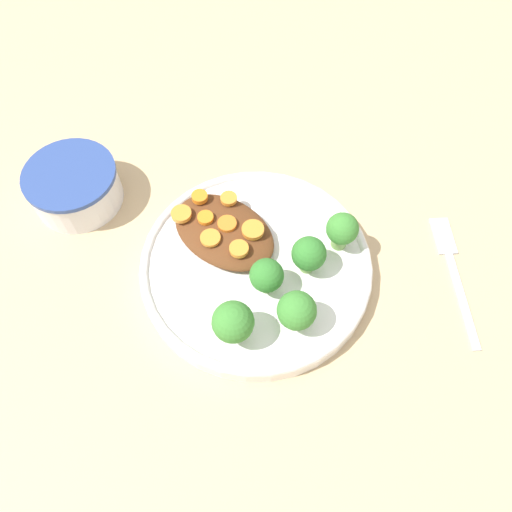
# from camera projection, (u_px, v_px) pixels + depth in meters

# --- Properties ---
(ground_plane) EXTENTS (4.00, 4.00, 0.00)m
(ground_plane) POSITION_uv_depth(u_px,v_px,m) (256.00, 271.00, 0.60)
(ground_plane) COLOR tan
(plate) EXTENTS (0.27, 0.27, 0.03)m
(plate) POSITION_uv_depth(u_px,v_px,m) (256.00, 266.00, 0.58)
(plate) COLOR white
(plate) RESTS_ON ground_plane
(dip_bowl) EXTENTS (0.11, 0.11, 0.05)m
(dip_bowl) POSITION_uv_depth(u_px,v_px,m) (74.00, 185.00, 0.62)
(dip_bowl) COLOR silver
(dip_bowl) RESTS_ON ground_plane
(stew_mound) EXTENTS (0.13, 0.09, 0.02)m
(stew_mound) POSITION_uv_depth(u_px,v_px,m) (224.00, 231.00, 0.59)
(stew_mound) COLOR #5B3319
(stew_mound) RESTS_ON plate
(broccoli_floret_0) EXTENTS (0.04, 0.04, 0.06)m
(broccoli_floret_0) POSITION_uv_depth(u_px,v_px,m) (233.00, 323.00, 0.50)
(broccoli_floret_0) COLOR #759E51
(broccoli_floret_0) RESTS_ON plate
(broccoli_floret_1) EXTENTS (0.04, 0.04, 0.05)m
(broccoli_floret_1) POSITION_uv_depth(u_px,v_px,m) (309.00, 254.00, 0.55)
(broccoli_floret_1) COLOR #759E51
(broccoli_floret_1) RESTS_ON plate
(broccoli_floret_2) EXTENTS (0.04, 0.04, 0.05)m
(broccoli_floret_2) POSITION_uv_depth(u_px,v_px,m) (267.00, 276.00, 0.54)
(broccoli_floret_2) COLOR #759E51
(broccoli_floret_2) RESTS_ON plate
(broccoli_floret_3) EXTENTS (0.04, 0.04, 0.05)m
(broccoli_floret_3) POSITION_uv_depth(u_px,v_px,m) (297.00, 311.00, 0.51)
(broccoli_floret_3) COLOR #759E51
(broccoli_floret_3) RESTS_ON plate
(broccoli_floret_4) EXTENTS (0.04, 0.04, 0.05)m
(broccoli_floret_4) POSITION_uv_depth(u_px,v_px,m) (342.00, 230.00, 0.56)
(broccoli_floret_4) COLOR #759E51
(broccoli_floret_4) RESTS_ON plate
(carrot_slice_0) EXTENTS (0.02, 0.02, 0.01)m
(carrot_slice_0) POSITION_uv_depth(u_px,v_px,m) (239.00, 249.00, 0.56)
(carrot_slice_0) COLOR orange
(carrot_slice_0) RESTS_ON stew_mound
(carrot_slice_1) EXTENTS (0.02, 0.02, 0.00)m
(carrot_slice_1) POSITION_uv_depth(u_px,v_px,m) (227.00, 224.00, 0.58)
(carrot_slice_1) COLOR orange
(carrot_slice_1) RESTS_ON stew_mound
(carrot_slice_2) EXTENTS (0.03, 0.03, 0.01)m
(carrot_slice_2) POSITION_uv_depth(u_px,v_px,m) (253.00, 230.00, 0.57)
(carrot_slice_2) COLOR orange
(carrot_slice_2) RESTS_ON stew_mound
(carrot_slice_3) EXTENTS (0.02, 0.02, 0.01)m
(carrot_slice_3) POSITION_uv_depth(u_px,v_px,m) (200.00, 197.00, 0.59)
(carrot_slice_3) COLOR orange
(carrot_slice_3) RESTS_ON stew_mound
(carrot_slice_4) EXTENTS (0.02, 0.02, 0.01)m
(carrot_slice_4) POSITION_uv_depth(u_px,v_px,m) (229.00, 199.00, 0.59)
(carrot_slice_4) COLOR orange
(carrot_slice_4) RESTS_ON stew_mound
(carrot_slice_5) EXTENTS (0.02, 0.02, 0.00)m
(carrot_slice_5) POSITION_uv_depth(u_px,v_px,m) (210.00, 238.00, 0.57)
(carrot_slice_5) COLOR orange
(carrot_slice_5) RESTS_ON stew_mound
(carrot_slice_6) EXTENTS (0.02, 0.02, 0.01)m
(carrot_slice_6) POSITION_uv_depth(u_px,v_px,m) (181.00, 214.00, 0.58)
(carrot_slice_6) COLOR orange
(carrot_slice_6) RESTS_ON stew_mound
(carrot_slice_7) EXTENTS (0.02, 0.02, 0.01)m
(carrot_slice_7) POSITION_uv_depth(u_px,v_px,m) (205.00, 218.00, 0.58)
(carrot_slice_7) COLOR orange
(carrot_slice_7) RESTS_ON stew_mound
(fork) EXTENTS (0.13, 0.14, 0.01)m
(fork) POSITION_uv_depth(u_px,v_px,m) (452.00, 266.00, 0.60)
(fork) COLOR #B3B3B3
(fork) RESTS_ON ground_plane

